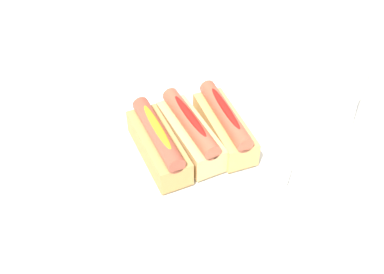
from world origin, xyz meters
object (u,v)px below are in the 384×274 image
at_px(serving_bowl, 192,153).
at_px(hotdog_front, 158,143).
at_px(hotdog_back, 192,133).
at_px(hotdog_side, 224,124).

height_order(serving_bowl, hotdog_front, hotdog_front).
bearing_deg(serving_bowl, hotdog_back, 26.57).
xyz_separation_m(serving_bowl, hotdog_side, (-0.00, 0.05, 0.04)).
distance_m(serving_bowl, hotdog_back, 0.04).
xyz_separation_m(hotdog_front, hotdog_side, (-0.01, 0.11, 0.00)).
relative_size(serving_bowl, hotdog_back, 2.08).
relative_size(hotdog_back, hotdog_side, 1.02).
bearing_deg(hotdog_front, serving_bowl, 94.00).
height_order(hotdog_front, hotdog_side, same).
bearing_deg(hotdog_side, hotdog_front, -86.00).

